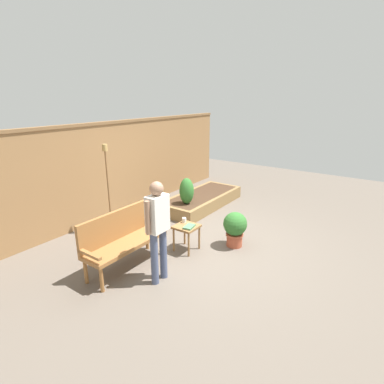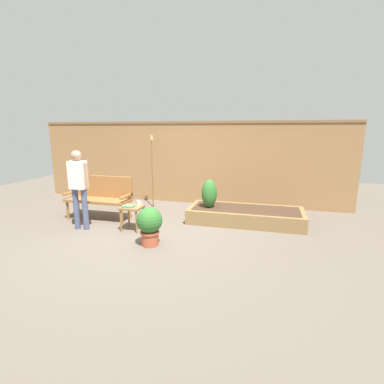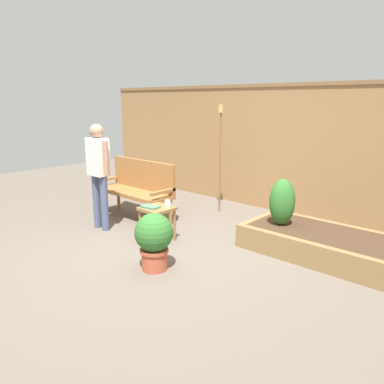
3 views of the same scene
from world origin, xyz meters
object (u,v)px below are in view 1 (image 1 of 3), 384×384
book_on_table (189,227)px  person_by_bench (158,224)px  potted_boxwood (235,227)px  garden_bench (122,236)px  tiki_torch (107,174)px  side_table (187,230)px  shrub_near_bench (187,191)px  cup_on_table (184,220)px

book_on_table → person_by_bench: size_ratio=0.15×
potted_boxwood → person_by_bench: 1.78m
garden_bench → book_on_table: (1.00, -0.62, -0.05)m
garden_bench → book_on_table: size_ratio=6.14×
garden_bench → person_by_bench: bearing=-87.3°
tiki_torch → side_table: bearing=-80.8°
shrub_near_bench → side_table: bearing=-144.1°
cup_on_table → tiki_torch: 1.78m
side_table → person_by_bench: bearing=-167.5°
side_table → person_by_bench: person_by_bench is taller
book_on_table → shrub_near_bench: shrub_near_bench is taller
side_table → shrub_near_bench: size_ratio=0.79×
book_on_table → shrub_near_bench: bearing=27.5°
cup_on_table → garden_bench: bearing=159.7°
potted_boxwood → side_table: bearing=135.3°
person_by_bench → shrub_near_bench: bearing=27.0°
tiki_torch → person_by_bench: tiki_torch is taller
garden_bench → side_table: (1.04, -0.53, -0.15)m
side_table → cup_on_table: size_ratio=4.36×
side_table → potted_boxwood: potted_boxwood is taller
shrub_near_bench → tiki_torch: tiki_torch is taller
book_on_table → shrub_near_bench: (1.38, 1.06, 0.11)m
book_on_table → tiki_torch: tiki_torch is taller
cup_on_table → shrub_near_bench: 1.51m
garden_bench → book_on_table: bearing=-31.8°
side_table → garden_bench: bearing=152.8°
book_on_table → cup_on_table: bearing=47.7°
side_table → cup_on_table: (0.09, 0.12, 0.13)m
shrub_near_bench → person_by_bench: (-2.34, -1.19, 0.33)m
tiki_torch → potted_boxwood: bearing=-68.6°
side_table → shrub_near_bench: (1.34, 0.97, 0.21)m
garden_bench → potted_boxwood: (1.68, -1.17, -0.17)m
side_table → book_on_table: size_ratio=2.05×
garden_bench → potted_boxwood: garden_bench is taller
side_table → person_by_bench: (-1.00, -0.22, 0.54)m
garden_bench → shrub_near_bench: (2.37, 0.44, 0.06)m
side_table → tiki_torch: (-0.27, 1.71, 0.84)m
tiki_torch → book_on_table: bearing=-82.5°
cup_on_table → shrub_near_bench: shrub_near_bench is taller
garden_bench → potted_boxwood: 2.05m
potted_boxwood → person_by_bench: (-1.64, 0.42, 0.55)m
book_on_table → tiki_torch: size_ratio=0.13×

